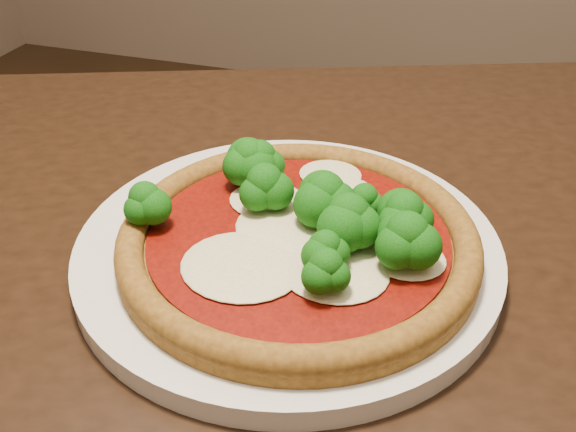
% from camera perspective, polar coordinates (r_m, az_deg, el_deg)
% --- Properties ---
extents(dining_table, '(1.34, 1.17, 0.75)m').
position_cam_1_polar(dining_table, '(0.57, -6.68, -12.65)').
color(dining_table, black).
rests_on(dining_table, floor).
extents(plate, '(0.33, 0.33, 0.02)m').
position_cam_1_polar(plate, '(0.51, -0.00, -2.89)').
color(plate, silver).
rests_on(plate, dining_table).
extents(pizza, '(0.27, 0.27, 0.06)m').
position_cam_1_polar(pizza, '(0.48, 1.27, -1.18)').
color(pizza, brown).
rests_on(pizza, plate).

